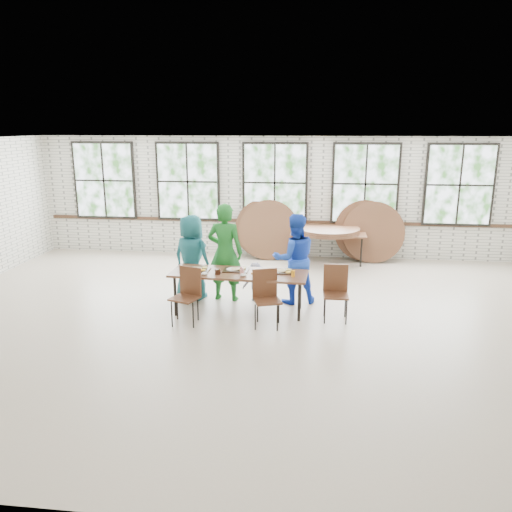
# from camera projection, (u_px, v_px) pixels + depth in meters

# --- Properties ---
(room) EXTENTS (12.00, 12.00, 12.00)m
(room) POSITION_uv_depth(u_px,v_px,m) (275.00, 185.00, 12.34)
(room) COLOR #C1AE99
(room) RESTS_ON ground
(dining_table) EXTENTS (2.44, 0.94, 0.74)m
(dining_table) POSITION_uv_depth(u_px,v_px,m) (239.00, 275.00, 8.79)
(dining_table) COLOR brown
(dining_table) RESTS_ON ground
(chair_near_left) EXTENTS (0.53, 0.53, 0.95)m
(chair_near_left) POSITION_uv_depth(u_px,v_px,m) (188.00, 291.00, 8.38)
(chair_near_left) COLOR #55301C
(chair_near_left) RESTS_ON ground
(chair_near_right) EXTENTS (0.53, 0.52, 0.95)m
(chair_near_right) POSITION_uv_depth(u_px,v_px,m) (266.00, 293.00, 8.27)
(chair_near_right) COLOR #55301C
(chair_near_right) RESTS_ON ground
(chair_spare) EXTENTS (0.43, 0.41, 0.95)m
(chair_spare) POSITION_uv_depth(u_px,v_px,m) (336.00, 288.00, 8.53)
(chair_spare) COLOR #55301C
(chair_spare) RESTS_ON ground
(adult_teal) EXTENTS (0.93, 0.78, 1.63)m
(adult_teal) POSITION_uv_depth(u_px,v_px,m) (192.00, 257.00, 9.49)
(adult_teal) COLOR #1D6F68
(adult_teal) RESTS_ON ground
(adult_green) EXTENTS (0.73, 0.52, 1.86)m
(adult_green) POSITION_uv_depth(u_px,v_px,m) (225.00, 252.00, 9.39)
(adult_green) COLOR #1B6823
(adult_green) RESTS_ON ground
(toddler) EXTENTS (0.54, 0.40, 0.74)m
(toddler) POSITION_uv_depth(u_px,v_px,m) (255.00, 282.00, 9.47)
(toddler) COLOR #1A123A
(toddler) RESTS_ON ground
(adult_blue) EXTENTS (0.96, 0.84, 1.69)m
(adult_blue) POSITION_uv_depth(u_px,v_px,m) (294.00, 259.00, 9.27)
(adult_blue) COLOR blue
(adult_blue) RESTS_ON ground
(storage_table) EXTENTS (1.82, 0.80, 0.74)m
(storage_table) POSITION_uv_depth(u_px,v_px,m) (328.00, 235.00, 12.01)
(storage_table) COLOR brown
(storage_table) RESTS_ON ground
(tabletop_clutter) EXTENTS (1.98, 0.62, 0.11)m
(tabletop_clutter) POSITION_uv_depth(u_px,v_px,m) (244.00, 272.00, 8.72)
(tabletop_clutter) COLOR black
(tabletop_clutter) RESTS_ON dining_table
(round_tops_stacked) EXTENTS (1.50, 1.50, 0.13)m
(round_tops_stacked) POSITION_uv_depth(u_px,v_px,m) (328.00, 230.00, 11.98)
(round_tops_stacked) COLOR brown
(round_tops_stacked) RESTS_ON storage_table
(round_tops_leaning) EXTENTS (4.16, 0.49, 1.49)m
(round_tops_leaning) POSITION_uv_depth(u_px,v_px,m) (317.00, 230.00, 12.30)
(round_tops_leaning) COLOR brown
(round_tops_leaning) RESTS_ON ground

